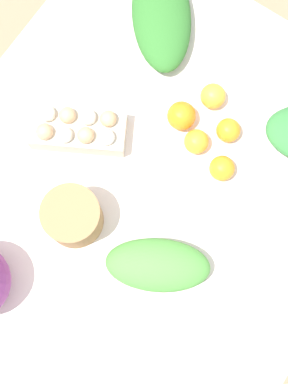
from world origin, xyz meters
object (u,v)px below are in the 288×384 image
(orange_4, at_px, (222,168))
(egg_carton, at_px, (78,129))
(greens_bunch_beet_tops, at_px, (161,14))
(orange_2, at_px, (213,96))
(greens_bunch_kale, at_px, (158,265))
(orange_1, at_px, (196,142))
(paper_bag, at_px, (73,217))
(orange_3, at_px, (181,116))
(orange_0, at_px, (228,130))

(orange_4, bearing_deg, egg_carton, -71.29)
(greens_bunch_beet_tops, relative_size, orange_2, 5.08)
(greens_bunch_kale, xyz_separation_m, orange_1, (-0.33, -0.10, -0.01))
(paper_bag, xyz_separation_m, orange_3, (-0.38, 0.07, -0.02))
(greens_bunch_kale, bearing_deg, orange_1, -163.59)
(orange_0, relative_size, orange_2, 0.95)
(orange_1, xyz_separation_m, orange_2, (-0.13, -0.03, 0.00))
(orange_0, distance_m, orange_4, 0.11)
(paper_bag, bearing_deg, orange_0, 154.70)
(paper_bag, height_order, orange_3, paper_bag)
(orange_2, distance_m, orange_3, 0.10)
(greens_bunch_kale, xyz_separation_m, orange_4, (-0.30, -0.00, -0.01))
(paper_bag, height_order, orange_1, paper_bag)
(greens_bunch_beet_tops, distance_m, orange_2, 0.27)
(orange_1, distance_m, orange_3, 0.08)
(egg_carton, distance_m, orange_1, 0.31)
(orange_1, height_order, orange_4, orange_4)
(orange_1, bearing_deg, orange_0, 144.41)
(egg_carton, bearing_deg, greens_bunch_beet_tops, -118.53)
(orange_0, bearing_deg, orange_1, -35.59)
(egg_carton, height_order, orange_4, egg_carton)
(orange_0, bearing_deg, orange_4, 23.22)
(paper_bag, height_order, greens_bunch_beet_tops, paper_bag)
(greens_bunch_beet_tops, relative_size, orange_4, 5.20)
(greens_bunch_beet_tops, distance_m, orange_1, 0.37)
(greens_bunch_beet_tops, relative_size, orange_3, 4.52)
(orange_3, bearing_deg, paper_bag, -11.09)
(greens_bunch_kale, xyz_separation_m, orange_0, (-0.40, -0.04, -0.01))
(orange_0, bearing_deg, paper_bag, -25.30)
(orange_1, bearing_deg, egg_carton, -61.61)
(greens_bunch_beet_tops, relative_size, orange_0, 5.37)
(greens_bunch_kale, relative_size, orange_4, 3.91)
(greens_bunch_beet_tops, bearing_deg, paper_bag, 12.48)
(greens_bunch_beet_tops, xyz_separation_m, orange_3, (0.21, 0.21, -0.01))
(greens_bunch_kale, bearing_deg, egg_carton, -115.52)
(greens_bunch_kale, distance_m, orange_0, 0.40)
(paper_bag, xyz_separation_m, orange_4, (-0.32, 0.24, -0.03))
(egg_carton, distance_m, orange_3, 0.27)
(paper_bag, distance_m, orange_3, 0.39)
(orange_4, bearing_deg, paper_bag, -36.65)
(egg_carton, distance_m, orange_2, 0.37)
(orange_3, xyz_separation_m, orange_4, (0.06, 0.17, -0.00))
(paper_bag, distance_m, orange_4, 0.40)
(egg_carton, height_order, orange_0, egg_carton)
(greens_bunch_kale, relative_size, orange_1, 3.97)
(egg_carton, relative_size, orange_1, 4.14)
(greens_bunch_kale, bearing_deg, orange_0, -173.83)
(egg_carton, bearing_deg, greens_bunch_kale, 125.54)
(egg_carton, xyz_separation_m, orange_2, (-0.28, 0.24, -0.01))
(greens_bunch_beet_tops, height_order, orange_4, greens_bunch_beet_tops)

